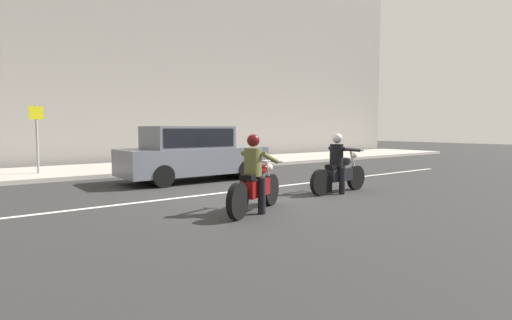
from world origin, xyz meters
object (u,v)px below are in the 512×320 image
object	(u,v)px
motorcycle_with_rider_black_leather	(339,168)
street_sign_post	(37,132)
parked_sedan_slate_gray	(192,153)
motorcycle_with_rider_olive	(255,180)

from	to	relation	value
motorcycle_with_rider_black_leather	street_sign_post	bearing A→B (deg)	123.98
motorcycle_with_rider_black_leather	street_sign_post	distance (m)	10.03
parked_sedan_slate_gray	street_sign_post	xyz separation A→B (m)	(-3.71, 3.91, 0.65)
motorcycle_with_rider_olive	street_sign_post	bearing A→B (deg)	105.32
motorcycle_with_rider_black_leather	street_sign_post	world-z (taller)	street_sign_post
street_sign_post	motorcycle_with_rider_black_leather	bearing A→B (deg)	-56.02
parked_sedan_slate_gray	motorcycle_with_rider_olive	bearing A→B (deg)	-104.44
motorcycle_with_rider_black_leather	motorcycle_with_rider_olive	bearing A→B (deg)	-169.53
motorcycle_with_rider_olive	parked_sedan_slate_gray	xyz separation A→B (m)	(1.28, 4.96, 0.25)
street_sign_post	motorcycle_with_rider_olive	bearing A→B (deg)	-74.68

